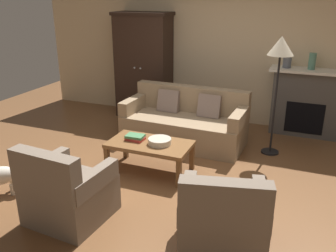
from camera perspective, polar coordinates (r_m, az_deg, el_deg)
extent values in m
plane|color=brown|center=(4.82, 0.21, -8.07)|extent=(9.60, 9.60, 0.00)
cube|color=beige|center=(6.74, 8.44, 12.53)|extent=(7.20, 0.10, 2.80)
cube|color=#4C4947|center=(6.49, 20.91, 3.30)|extent=(1.10, 0.36, 1.08)
cube|color=black|center=(6.37, 20.63, 1.14)|extent=(0.60, 0.01, 0.52)
cube|color=white|center=(6.34, 21.54, 8.09)|extent=(1.26, 0.48, 0.04)
cube|color=black|center=(6.97, -3.81, 9.18)|extent=(1.00, 0.52, 1.89)
cube|color=black|center=(6.85, -4.01, 17.23)|extent=(1.06, 0.55, 0.06)
sphere|color=#ADAFB5|center=(6.75, -5.30, 9.09)|extent=(0.04, 0.04, 0.04)
sphere|color=#ADAFB5|center=(6.69, -4.37, 9.03)|extent=(0.04, 0.04, 0.04)
cube|color=#937A5B|center=(5.79, 2.47, -0.66)|extent=(1.93, 0.90, 0.44)
cube|color=#937A5B|center=(5.95, 3.73, 4.28)|extent=(1.91, 0.25, 0.42)
cube|color=#937A5B|center=(6.04, -5.30, 3.48)|extent=(0.19, 0.80, 0.22)
cube|color=#937A5B|center=(5.44, 11.18, 1.25)|extent=(0.19, 0.80, 0.22)
cube|color=#7F6B60|center=(5.96, 0.09, 3.96)|extent=(0.37, 0.20, 0.37)
cube|color=#7F6B60|center=(5.73, 6.52, 3.13)|extent=(0.37, 0.20, 0.37)
cube|color=brown|center=(4.82, -2.89, -2.89)|extent=(1.10, 0.60, 0.05)
cube|color=brown|center=(4.92, -9.54, -5.34)|extent=(0.06, 0.06, 0.37)
cube|color=brown|center=(4.52, 1.72, -7.50)|extent=(0.06, 0.06, 0.37)
cube|color=brown|center=(5.33, -6.68, -3.11)|extent=(0.06, 0.06, 0.37)
cube|color=brown|center=(4.96, 3.80, -4.88)|extent=(0.06, 0.06, 0.37)
cylinder|color=beige|center=(4.75, -1.31, -2.42)|extent=(0.30, 0.30, 0.08)
cube|color=#B73833|center=(4.90, -5.17, -1.98)|extent=(0.26, 0.20, 0.04)
cube|color=#427A4C|center=(4.89, -5.19, -1.59)|extent=(0.25, 0.18, 0.03)
cylinder|color=#565B66|center=(6.33, 18.21, 9.45)|extent=(0.13, 0.13, 0.17)
cylinder|color=slate|center=(6.31, 21.72, 9.43)|extent=(0.11, 0.11, 0.26)
cube|color=#756656|center=(4.09, -14.97, -11.09)|extent=(0.81, 0.81, 0.42)
cube|color=#756656|center=(3.69, -18.70, -7.36)|extent=(0.77, 0.21, 0.46)
cube|color=#756656|center=(3.75, -11.51, -8.39)|extent=(0.17, 0.71, 0.20)
cube|color=#756656|center=(4.15, -18.86, -6.17)|extent=(0.17, 0.71, 0.20)
cube|color=#756656|center=(3.57, 8.48, -15.66)|extent=(0.92, 0.92, 0.42)
cube|color=#756656|center=(3.07, 8.89, -12.40)|extent=(0.78, 0.33, 0.46)
cube|color=#756656|center=(3.43, 14.39, -11.62)|extent=(0.28, 0.71, 0.20)
cube|color=#756656|center=(3.41, 3.10, -11.12)|extent=(0.28, 0.71, 0.20)
cylinder|color=black|center=(5.74, 15.70, -3.91)|extent=(0.26, 0.26, 0.02)
cylinder|color=black|center=(5.48, 16.43, 3.10)|extent=(0.03, 0.03, 1.49)
cone|color=beige|center=(5.30, 17.36, 11.95)|extent=(0.36, 0.36, 0.26)
sphere|color=beige|center=(4.73, -22.20, -6.10)|extent=(0.15, 0.15, 0.15)
cylinder|color=beige|center=(4.89, -23.24, -8.53)|extent=(0.06, 0.06, 0.14)
cylinder|color=beige|center=(4.80, -23.25, -9.13)|extent=(0.06, 0.06, 0.14)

